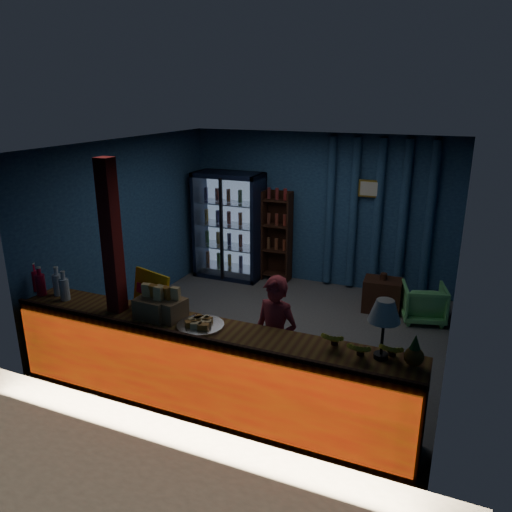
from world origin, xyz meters
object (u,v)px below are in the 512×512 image
(shopkeeper, at_px, (275,340))
(pastry_tray, at_px, (200,324))
(table_lamp, at_px, (385,313))
(green_chair, at_px, (423,303))

(shopkeeper, distance_m, pastry_tray, 0.83)
(table_lamp, bearing_deg, green_chair, 87.55)
(green_chair, bearing_deg, table_lamp, 72.74)
(green_chair, xyz_separation_m, pastry_tray, (-1.92, -3.17, 0.70))
(green_chair, distance_m, table_lamp, 3.28)
(table_lamp, bearing_deg, pastry_tray, -177.27)
(green_chair, xyz_separation_m, table_lamp, (-0.13, -3.09, 1.11))
(shopkeeper, bearing_deg, pastry_tray, -133.58)
(shopkeeper, distance_m, table_lamp, 1.39)
(pastry_tray, bearing_deg, green_chair, 58.79)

